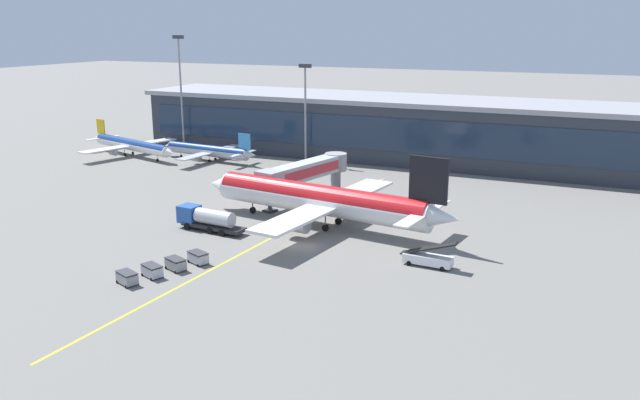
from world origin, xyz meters
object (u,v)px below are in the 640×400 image
object	(u,v)px
commuter_jet_far	(132,145)
commuter_jet_near	(208,151)
main_airliner	(321,200)
baggage_cart_3	(198,257)
belt_loader	(428,258)
fuel_tanker	(207,218)
baggage_cart_2	(176,264)
baggage_cart_0	(127,278)
baggage_cart_1	(152,271)

from	to	relation	value
commuter_jet_far	commuter_jet_near	world-z (taller)	commuter_jet_far
main_airliner	baggage_cart_3	size ratio (longest dim) A/B	13.94
belt_loader	fuel_tanker	bearing A→B (deg)	178.27
baggage_cart_2	baggage_cart_3	bearing A→B (deg)	68.57
baggage_cart_0	commuter_jet_far	size ratio (longest dim) A/B	0.10
belt_loader	baggage_cart_1	size ratio (longest dim) A/B	2.30
main_airliner	baggage_cart_2	bearing A→B (deg)	-110.51
fuel_tanker	baggage_cart_3	distance (m)	13.57
belt_loader	baggage_cart_0	bearing A→B (deg)	-146.38
main_airliner	commuter_jet_far	distance (m)	67.65
baggage_cart_3	commuter_jet_near	xyz separation A→B (m)	(-34.25, 53.55, 1.46)
commuter_jet_near	fuel_tanker	bearing A→B (deg)	-56.45
baggage_cart_1	commuter_jet_near	bearing A→B (deg)	118.20
main_airliner	fuel_tanker	bearing A→B (deg)	-148.65
main_airliner	baggage_cart_0	xyz separation A→B (m)	(-11.11, -29.40, -3.19)
commuter_jet_far	fuel_tanker	bearing A→B (deg)	-40.18
main_airliner	belt_loader	world-z (taller)	main_airliner
baggage_cart_2	commuter_jet_far	distance (m)	74.63
fuel_tanker	baggage_cart_1	world-z (taller)	fuel_tanker
baggage_cart_2	commuter_jet_far	world-z (taller)	commuter_jet_far
main_airliner	belt_loader	bearing A→B (deg)	-27.35
fuel_tanker	belt_loader	bearing A→B (deg)	-1.73
baggage_cart_0	baggage_cart_1	world-z (taller)	same
baggage_cart_0	commuter_jet_near	distance (m)	69.66
baggage_cart_1	commuter_jet_far	xyz separation A→B (m)	(-50.48, 56.83, 1.81)
commuter_jet_near	baggage_cart_2	bearing A→B (deg)	-59.67
fuel_tanker	main_airliner	bearing A→B (deg)	31.35
baggage_cart_0	commuter_jet_near	world-z (taller)	commuter_jet_near
baggage_cart_2	commuter_jet_far	bearing A→B (deg)	133.81
commuter_jet_near	commuter_jet_far	bearing A→B (deg)	-171.77
commuter_jet_near	baggage_cart_1	bearing A→B (deg)	-61.80
baggage_cart_0	main_airliner	bearing A→B (deg)	69.30
belt_loader	commuter_jet_far	distance (m)	88.62
fuel_tanker	baggage_cart_0	distance (m)	21.01
baggage_cart_0	baggage_cart_1	bearing A→B (deg)	68.57
belt_loader	baggage_cart_2	bearing A→B (deg)	-153.24
baggage_cart_1	baggage_cart_3	size ratio (longest dim) A/B	1.00
baggage_cart_2	commuter_jet_near	world-z (taller)	commuter_jet_near
fuel_tanker	commuter_jet_near	world-z (taller)	commuter_jet_near
commuter_jet_far	commuter_jet_near	size ratio (longest dim) A/B	1.16
baggage_cart_0	belt_loader	bearing A→B (deg)	33.62
main_airliner	commuter_jet_near	world-z (taller)	main_airliner
main_airliner	baggage_cart_3	bearing A→B (deg)	-110.38
commuter_jet_near	main_airliner	bearing A→B (deg)	-38.33
baggage_cart_0	baggage_cart_2	size ratio (longest dim) A/B	1.00
main_airliner	baggage_cart_0	size ratio (longest dim) A/B	13.94
baggage_cart_1	commuter_jet_near	world-z (taller)	commuter_jet_near
belt_loader	baggage_cart_1	xyz separation A→B (m)	(-28.56, -16.79, -0.21)
baggage_cart_0	commuter_jet_far	bearing A→B (deg)	129.51
belt_loader	baggage_cart_1	bearing A→B (deg)	-149.55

